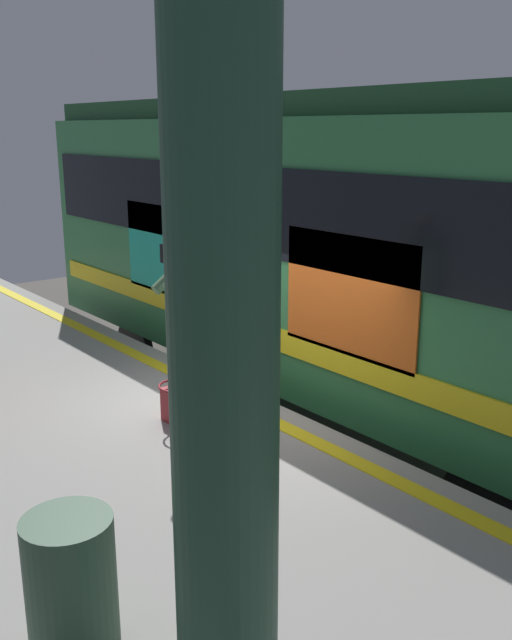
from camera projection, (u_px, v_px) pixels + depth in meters
The scene contains 10 objects.
ground_plane at pixel (267, 503), 7.10m from camera, with size 23.66×23.66×0.00m, color #4C4742.
platform at pixel (97, 515), 5.82m from camera, with size 15.49×3.72×1.13m, color gray.
safety_line at pixel (243, 407), 6.61m from camera, with size 15.18×0.16×0.01m, color yellow.
track_rail_near at pixel (347, 462), 7.79m from camera, with size 20.13×0.08×0.16m, color slate.
track_rail_far at pixel (428, 429), 8.66m from camera, with size 20.13×0.08×0.16m, color slate.
train_carriage at pixel (338, 234), 8.29m from camera, with size 9.07×2.97×3.87m.
passenger at pixel (201, 324), 5.61m from camera, with size 0.57×0.55×1.75m.
handbag at pixel (179, 406), 6.18m from camera, with size 0.40×0.36×0.38m.
station_column at pixel (224, 346), 2.47m from camera, with size 0.40×0.40×3.62m, color #1E3F2D.
trash_bin at pixel (71, 581), 3.52m from camera, with size 0.46×0.46×0.70m, color #2D4C38.
Camera 1 is at (-4.86, 4.09, 3.68)m, focal length 39.14 mm.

